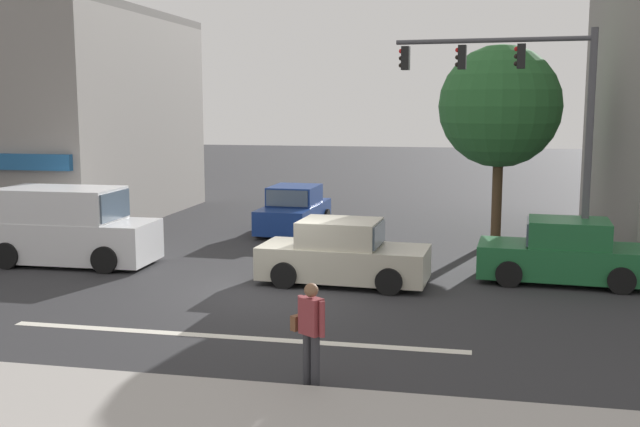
# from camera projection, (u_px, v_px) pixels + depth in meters

# --- Properties ---
(ground_plane) EXTENTS (120.00, 120.00, 0.00)m
(ground_plane) POSITION_uv_depth(u_px,v_px,m) (278.00, 292.00, 17.60)
(ground_plane) COLOR #2B2B2D
(lane_marking_stripe) EXTENTS (9.00, 0.24, 0.01)m
(lane_marking_stripe) POSITION_uv_depth(u_px,v_px,m) (231.00, 337.00, 14.21)
(lane_marking_stripe) COLOR silver
(lane_marking_stripe) RESTS_ON ground
(building_left_block) EXTENTS (10.06, 10.97, 7.87)m
(building_left_block) POSITION_uv_depth(u_px,v_px,m) (31.00, 116.00, 28.91)
(building_left_block) COLOR gray
(building_left_block) RESTS_ON ground
(street_tree) EXTENTS (3.82, 3.82, 6.22)m
(street_tree) POSITION_uv_depth(u_px,v_px,m) (500.00, 107.00, 23.35)
(street_tree) COLOR #4C3823
(street_tree) RESTS_ON ground
(utility_pole_near_left) EXTENTS (1.40, 0.22, 7.32)m
(utility_pole_near_left) POSITION_uv_depth(u_px,v_px,m) (66.00, 122.00, 23.61)
(utility_pole_near_left) COLOR brown
(utility_pole_near_left) RESTS_ON ground
(traffic_light_mast) EXTENTS (4.88, 0.61, 6.20)m
(traffic_light_mast) POSITION_uv_depth(u_px,v_px,m) (535.00, 107.00, 18.50)
(traffic_light_mast) COLOR #47474C
(traffic_light_mast) RESTS_ON ground
(van_crossing_rightbound) EXTENTS (4.62, 2.07, 2.11)m
(van_crossing_rightbound) POSITION_uv_depth(u_px,v_px,m) (68.00, 228.00, 20.57)
(van_crossing_rightbound) COLOR silver
(van_crossing_rightbound) RESTS_ON ground
(sedan_waiting_far) EXTENTS (1.99, 4.16, 1.58)m
(sedan_waiting_far) POSITION_uv_depth(u_px,v_px,m) (294.00, 211.00, 25.87)
(sedan_waiting_far) COLOR navy
(sedan_waiting_far) RESTS_ON ground
(sedan_parked_curbside) EXTENTS (4.19, 2.06, 1.58)m
(sedan_parked_curbside) POSITION_uv_depth(u_px,v_px,m) (343.00, 255.00, 18.35)
(sedan_parked_curbside) COLOR #B7B29E
(sedan_parked_curbside) RESTS_ON ground
(sedan_approaching_near) EXTENTS (4.21, 2.09, 1.58)m
(sedan_approaching_near) POSITION_uv_depth(u_px,v_px,m) (564.00, 254.00, 18.44)
(sedan_approaching_near) COLOR #1E6033
(sedan_approaching_near) RESTS_ON ground
(pedestrian_foreground_with_bag) EXTENTS (0.61, 0.55, 1.67)m
(pedestrian_foreground_with_bag) POSITION_uv_depth(u_px,v_px,m) (310.00, 328.00, 11.58)
(pedestrian_foreground_with_bag) COLOR #333338
(pedestrian_foreground_with_bag) RESTS_ON ground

